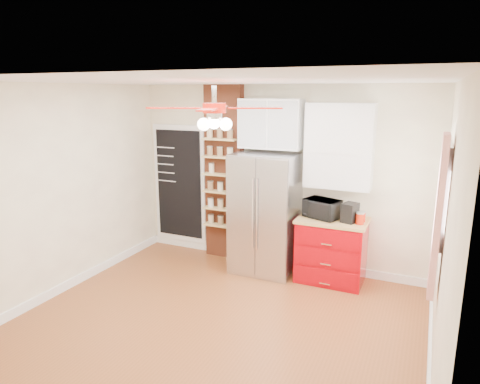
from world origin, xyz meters
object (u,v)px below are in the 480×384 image
at_px(canister_left, 360,219).
at_px(fridge, 265,213).
at_px(pantry_jar_oats, 212,168).
at_px(toaster_oven, 322,209).
at_px(red_cabinet, 331,250).
at_px(coffee_maker, 350,213).
at_px(ceiling_fan, 214,109).

bearing_deg(canister_left, fridge, 178.34).
height_order(fridge, pantry_jar_oats, fridge).
bearing_deg(toaster_oven, canister_left, 9.65).
relative_size(red_cabinet, coffee_maker, 3.63).
xyz_separation_m(fridge, pantry_jar_oats, (-0.96, 0.17, 0.57)).
relative_size(fridge, coffee_maker, 6.75).
bearing_deg(coffee_maker, fridge, -162.36).
xyz_separation_m(ceiling_fan, coffee_maker, (1.15, 1.63, -1.39)).
xyz_separation_m(red_cabinet, toaster_oven, (-0.15, -0.00, 0.58)).
distance_m(fridge, toaster_oven, 0.83).
bearing_deg(toaster_oven, red_cabinet, 20.09).
bearing_deg(fridge, pantry_jar_oats, 170.02).
distance_m(red_cabinet, toaster_oven, 0.60).
distance_m(fridge, pantry_jar_oats, 1.13).
bearing_deg(pantry_jar_oats, ceiling_fan, -60.74).
bearing_deg(toaster_oven, pantry_jar_oats, -164.99).
distance_m(coffee_maker, canister_left, 0.15).
distance_m(toaster_oven, coffee_maker, 0.39).
xyz_separation_m(red_cabinet, pantry_jar_oats, (-1.93, 0.12, 0.99)).
bearing_deg(fridge, red_cabinet, 2.95).
bearing_deg(ceiling_fan, red_cabinet, 61.29).
bearing_deg(pantry_jar_oats, canister_left, -5.16).
bearing_deg(ceiling_fan, coffee_maker, 54.73).
relative_size(toaster_oven, coffee_maker, 1.80).
xyz_separation_m(red_cabinet, coffee_maker, (0.23, -0.05, 0.58)).
height_order(toaster_oven, coffee_maker, same).
xyz_separation_m(fridge, canister_left, (1.34, -0.04, 0.10)).
height_order(toaster_oven, canister_left, toaster_oven).
height_order(red_cabinet, toaster_oven, toaster_oven).
bearing_deg(ceiling_fan, canister_left, 50.97).
bearing_deg(canister_left, ceiling_fan, -129.03).
distance_m(ceiling_fan, coffee_maker, 2.43).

